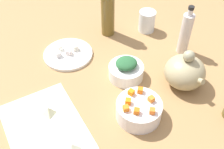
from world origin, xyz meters
TOP-DOWN VIEW (x-y plane):
  - tabletop at (0.00, 0.00)cm, footprint 190.00×190.00cm
  - cutting_board at (6.07, -29.30)cm, footprint 32.27×24.43cm
  - plate_tofu at (-23.87, -7.51)cm, footprint 20.68×20.68cm
  - bowl_greens at (-0.65, 6.69)cm, footprint 13.53×13.53cm
  - bowl_carrots at (17.56, 0.42)cm, footprint 15.38×15.38cm
  - teapot at (13.58, 23.09)cm, footprint 16.67×15.11cm
  - bottle_1 at (-28.90, 15.04)cm, footprint 6.01×6.01cm
  - bottle_2 at (-1.38, 35.85)cm, footprint 4.61×4.61cm
  - drinking_glass_0 at (-21.80, 31.75)cm, footprint 7.60×7.60cm
  - carrot_cube_0 at (22.54, 1.39)cm, footprint 2.54×2.54cm
  - carrot_cube_1 at (20.06, -2.91)cm, footprint 2.54×2.54cm
  - carrot_cube_2 at (17.36, -5.20)cm, footprint 2.24×2.24cm
  - carrot_cube_3 at (12.61, -0.29)cm, footprint 2.30×2.30cm
  - carrot_cube_4 at (13.42, 3.16)cm, footprint 2.54×2.54cm
  - carrot_cube_5 at (18.42, 4.04)cm, footprint 1.90×1.90cm
  - carrot_cube_6 at (15.37, -3.03)cm, footprint 2.53×2.53cm
  - chopped_greens_mound at (-0.65, 6.69)cm, footprint 9.10×9.53cm
  - tofu_cube_0 at (-23.05, -7.38)cm, footprint 3.11×3.11cm
  - tofu_cube_1 at (-24.22, -3.77)cm, footprint 2.51×2.51cm
  - tofu_cube_2 at (-24.01, -11.76)cm, footprint 2.27×2.27cm
  - tofu_cube_3 at (-27.63, -9.60)cm, footprint 2.42×2.42cm
  - dumpling_1 at (1.70, -26.04)cm, footprint 5.10×4.87cm
  - dumpling_2 at (17.68, -24.78)cm, footprint 6.26×6.22cm

SIDE VIEW (x-z plane):
  - tabletop at x=0.00cm, z-range 0.00..3.00cm
  - cutting_board at x=6.07cm, z-range 3.00..4.00cm
  - plate_tofu at x=-23.87cm, z-range 3.00..4.20cm
  - dumpling_2 at x=17.68cm, z-range 4.00..6.01cm
  - tofu_cube_0 at x=-23.05cm, z-range 4.20..6.40cm
  - tofu_cube_1 at x=-24.22cm, z-range 4.20..6.40cm
  - tofu_cube_2 at x=-24.01cm, z-range 4.20..6.40cm
  - tofu_cube_3 at x=-27.63cm, z-range 4.20..6.40cm
  - dumpling_1 at x=1.70cm, z-range 4.00..6.95cm
  - bowl_greens at x=-0.65cm, z-range 3.00..8.36cm
  - bowl_carrots at x=17.56cm, z-range 3.00..9.49cm
  - drinking_glass_0 at x=-21.80cm, z-range 3.00..12.79cm
  - teapot at x=13.58cm, z-range 1.31..17.31cm
  - chopped_greens_mound at x=-0.65cm, z-range 8.36..11.68cm
  - carrot_cube_0 at x=22.54cm, z-range 9.49..11.29cm
  - carrot_cube_1 at x=20.06cm, z-range 9.49..11.29cm
  - carrot_cube_2 at x=17.36cm, z-range 9.49..11.29cm
  - carrot_cube_3 at x=12.61cm, z-range 9.49..11.29cm
  - carrot_cube_4 at x=13.42cm, z-range 9.49..11.29cm
  - carrot_cube_5 at x=18.42cm, z-range 9.49..11.29cm
  - carrot_cube_6 at x=15.37cm, z-range 9.49..11.29cm
  - bottle_2 at x=-1.38cm, z-range 1.57..23.39cm
  - bottle_1 at x=-28.90cm, z-range 1.40..29.29cm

